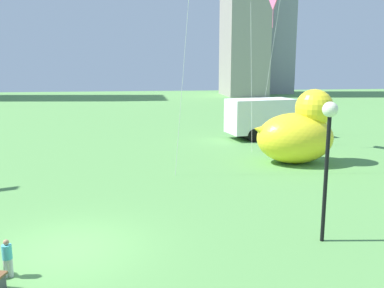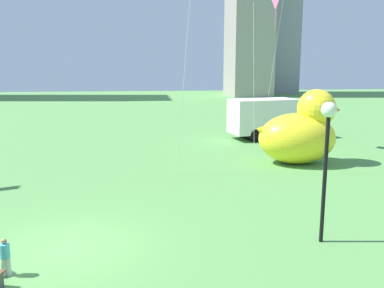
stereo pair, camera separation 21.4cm
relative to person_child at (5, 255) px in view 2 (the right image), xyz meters
name	(u,v)px [view 2 (the right image)]	position (x,y,z in m)	size (l,w,h in m)	color
ground_plane	(68,248)	(1.28, 1.47, -0.56)	(140.00, 140.00, 0.00)	#5A964C
person_child	(5,255)	(0.00, 0.00, 0.00)	(0.25, 0.25, 1.01)	silver
giant_inflatable_duck	(300,132)	(12.04, 10.99, 1.15)	(4.84, 3.11, 4.01)	yellow
lamppost	(327,136)	(8.92, 1.03, 2.72)	(0.46, 0.46, 4.29)	black
box_truck	(272,118)	(12.89, 18.67, 0.89)	(6.77, 3.46, 2.85)	white
kite_pink	(275,5)	(11.66, 15.12, 8.25)	(1.46, 2.43, 9.81)	silver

